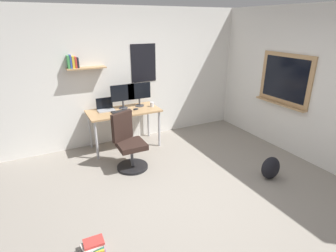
# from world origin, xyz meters

# --- Properties ---
(ground_plane) EXTENTS (5.20, 5.20, 0.00)m
(ground_plane) POSITION_xyz_m (0.00, 0.00, 0.00)
(ground_plane) COLOR gray
(ground_plane) RESTS_ON ground
(wall_back) EXTENTS (5.00, 0.30, 2.60)m
(wall_back) POSITION_xyz_m (-0.01, 2.45, 1.30)
(wall_back) COLOR silver
(wall_back) RESTS_ON ground
(wall_right) EXTENTS (0.22, 5.00, 2.60)m
(wall_right) POSITION_xyz_m (2.45, 0.03, 1.30)
(wall_right) COLOR silver
(wall_right) RESTS_ON ground
(desk) EXTENTS (1.34, 0.67, 0.76)m
(desk) POSITION_xyz_m (-0.29, 2.04, 0.68)
(desk) COLOR tan
(desk) RESTS_ON ground
(office_chair) EXTENTS (0.54, 0.56, 0.95)m
(office_chair) POSITION_xyz_m (-0.48, 1.24, 0.41)
(office_chair) COLOR black
(office_chair) RESTS_ON ground
(laptop) EXTENTS (0.31, 0.21, 0.23)m
(laptop) POSITION_xyz_m (-0.59, 2.19, 0.81)
(laptop) COLOR #ADAFB5
(laptop) RESTS_ON desk
(monitor_primary) EXTENTS (0.46, 0.17, 0.46)m
(monitor_primary) POSITION_xyz_m (-0.26, 2.14, 1.03)
(monitor_primary) COLOR #38383D
(monitor_primary) RESTS_ON desk
(monitor_secondary) EXTENTS (0.46, 0.17, 0.46)m
(monitor_secondary) POSITION_xyz_m (0.08, 2.14, 1.03)
(monitor_secondary) COLOR #38383D
(monitor_secondary) RESTS_ON desk
(keyboard) EXTENTS (0.37, 0.13, 0.02)m
(keyboard) POSITION_xyz_m (-0.36, 1.95, 0.77)
(keyboard) COLOR black
(keyboard) RESTS_ON desk
(computer_mouse) EXTENTS (0.10, 0.06, 0.03)m
(computer_mouse) POSITION_xyz_m (-0.08, 1.95, 0.77)
(computer_mouse) COLOR #262628
(computer_mouse) RESTS_ON desk
(coffee_mug) EXTENTS (0.08, 0.08, 0.09)m
(coffee_mug) POSITION_xyz_m (0.28, 2.00, 0.80)
(coffee_mug) COLOR silver
(coffee_mug) RESTS_ON desk
(backpack) EXTENTS (0.32, 0.22, 0.37)m
(backpack) POSITION_xyz_m (1.38, -0.10, 0.18)
(backpack) COLOR black
(backpack) RESTS_ON ground
(book_stack_on_floor) EXTENTS (0.25, 0.19, 0.14)m
(book_stack_on_floor) POSITION_xyz_m (-1.43, -0.31, 0.07)
(book_stack_on_floor) COLOR #7A3D99
(book_stack_on_floor) RESTS_ON ground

